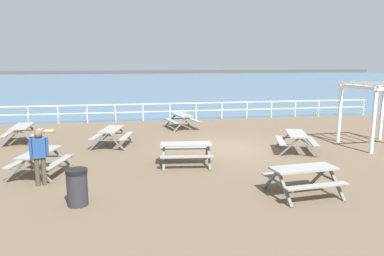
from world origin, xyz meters
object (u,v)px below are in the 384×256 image
at_px(picnic_table_near_right, 112,133).
at_px(visitor, 39,154).
at_px(picnic_table_corner, 296,138).
at_px(lattice_pergola, 379,100).
at_px(picnic_table_seaward, 186,149).
at_px(picnic_table_far_right, 22,130).
at_px(picnic_table_mid_centre, 304,174).
at_px(picnic_table_near_left, 40,157).
at_px(litter_bin, 77,187).
at_px(picnic_table_far_left, 182,118).

xyz_separation_m(picnic_table_near_right, visitor, (-1.91, -4.87, 0.36)).
distance_m(picnic_table_corner, visitor, 9.60).
bearing_deg(lattice_pergola, picnic_table_near_right, 167.43).
bearing_deg(visitor, picnic_table_corner, -89.77).
xyz_separation_m(picnic_table_seaward, visitor, (-4.57, -1.45, 0.36)).
xyz_separation_m(picnic_table_far_right, lattice_pergola, (15.20, -3.36, 1.41)).
relative_size(picnic_table_mid_centre, picnic_table_seaward, 0.99).
distance_m(picnic_table_near_left, picnic_table_seaward, 4.82).
bearing_deg(picnic_table_far_right, litter_bin, -159.26).
height_order(picnic_table_near_left, visitor, visitor).
xyz_separation_m(picnic_table_near_right, litter_bin, (-0.65, -6.65, -0.10)).
height_order(picnic_table_near_right, picnic_table_mid_centre, same).
distance_m(picnic_table_far_right, lattice_pergola, 15.63).
bearing_deg(picnic_table_far_left, picnic_table_seaward, 161.11).
xyz_separation_m(picnic_table_near_left, picnic_table_far_left, (5.76, 7.51, 0.00)).
relative_size(picnic_table_mid_centre, litter_bin, 2.05).
xyz_separation_m(picnic_table_far_left, visitor, (-5.52, -8.59, 0.36)).
distance_m(visitor, litter_bin, 2.23).
bearing_deg(picnic_table_corner, picnic_table_mid_centre, 173.49).
xyz_separation_m(picnic_table_mid_centre, picnic_table_seaward, (-2.69, 3.52, 0.00)).
xyz_separation_m(picnic_table_mid_centre, picnic_table_far_right, (-9.32, 8.38, 0.00)).
bearing_deg(picnic_table_far_right, picnic_table_seaward, -127.79).
bearing_deg(visitor, picnic_table_mid_centre, -121.11).
distance_m(picnic_table_far_left, picnic_table_corner, 7.10).
bearing_deg(picnic_table_far_left, picnic_table_far_right, 95.45).
distance_m(picnic_table_near_left, visitor, 1.17).
bearing_deg(picnic_table_far_left, picnic_table_mid_centre, 177.93).
distance_m(picnic_table_corner, lattice_pergola, 4.15).
bearing_deg(picnic_table_mid_centre, picnic_table_near_right, 121.72).
xyz_separation_m(picnic_table_mid_centre, visitor, (-7.25, 2.07, 0.36)).
bearing_deg(picnic_table_near_left, picnic_table_mid_centre, -97.98).
xyz_separation_m(picnic_table_near_left, litter_bin, (1.49, -2.87, -0.10)).
xyz_separation_m(picnic_table_mid_centre, picnic_table_corner, (1.99, 4.62, 0.00)).
xyz_separation_m(picnic_table_near_right, lattice_pergola, (11.23, -1.92, 1.41)).
bearing_deg(litter_bin, picnic_table_near_left, 117.50).
bearing_deg(picnic_table_mid_centre, litter_bin, 171.32).
distance_m(picnic_table_near_right, picnic_table_corner, 7.70).
relative_size(picnic_table_far_left, picnic_table_far_right, 1.12).
bearing_deg(picnic_table_corner, litter_bin, 135.28).
height_order(picnic_table_seaward, visitor, visitor).
height_order(picnic_table_near_right, visitor, visitor).
height_order(picnic_table_mid_centre, litter_bin, litter_bin).
distance_m(picnic_table_near_left, picnic_table_far_right, 5.53).
bearing_deg(picnic_table_far_left, picnic_table_near_right, 124.57).
bearing_deg(picnic_table_near_left, picnic_table_near_right, -14.74).
distance_m(picnic_table_corner, litter_bin, 9.10).
xyz_separation_m(picnic_table_far_left, litter_bin, (-4.27, -10.37, -0.10)).
height_order(picnic_table_near_right, picnic_table_far_right, same).
bearing_deg(picnic_table_corner, picnic_table_far_left, 48.54).
xyz_separation_m(picnic_table_near_right, picnic_table_far_left, (3.61, 3.73, 0.00)).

